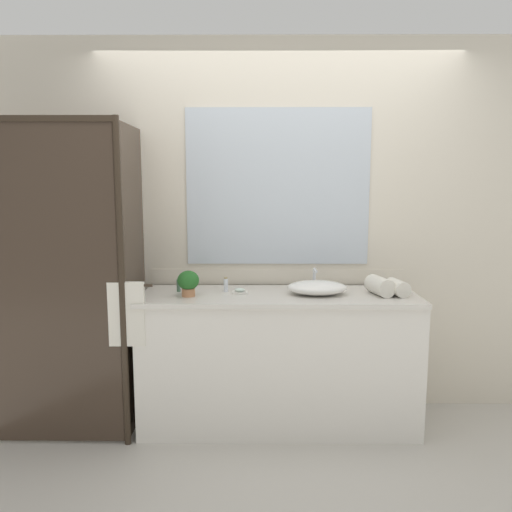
# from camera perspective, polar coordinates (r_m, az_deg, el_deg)

# --- Properties ---
(ground_plane) EXTENTS (8.00, 8.00, 0.00)m
(ground_plane) POSITION_cam_1_polar(r_m,az_deg,el_deg) (3.57, 2.54, -18.58)
(ground_plane) COLOR #B7B2A8
(wall_back_with_mirror) EXTENTS (4.40, 0.06, 2.60)m
(wall_back_with_mirror) POSITION_cam_1_polar(r_m,az_deg,el_deg) (3.54, 2.47, 3.31)
(wall_back_with_mirror) COLOR beige
(wall_back_with_mirror) RESTS_ON ground_plane
(vanity_cabinet) EXTENTS (1.80, 0.58, 0.90)m
(vanity_cabinet) POSITION_cam_1_polar(r_m,az_deg,el_deg) (3.40, 2.58, -11.72)
(vanity_cabinet) COLOR silver
(vanity_cabinet) RESTS_ON ground_plane
(shower_enclosure) EXTENTS (1.20, 0.59, 2.00)m
(shower_enclosure) POSITION_cam_1_polar(r_m,az_deg,el_deg) (3.26, -20.15, -2.79)
(shower_enclosure) COLOR #2D2319
(shower_enclosure) RESTS_ON ground_plane
(sink_basin) EXTENTS (0.39, 0.27, 0.09)m
(sink_basin) POSITION_cam_1_polar(r_m,az_deg,el_deg) (3.27, 6.99, -3.61)
(sink_basin) COLOR white
(sink_basin) RESTS_ON vanity_cabinet
(faucet) EXTENTS (0.17, 0.13, 0.15)m
(faucet) POSITION_cam_1_polar(r_m,az_deg,el_deg) (3.42, 6.68, -3.00)
(faucet) COLOR silver
(faucet) RESTS_ON vanity_cabinet
(potted_plant) EXTENTS (0.14, 0.14, 0.17)m
(potted_plant) POSITION_cam_1_polar(r_m,az_deg,el_deg) (3.21, -7.75, -2.95)
(potted_plant) COLOR #B77A51
(potted_plant) RESTS_ON vanity_cabinet
(soap_dish) EXTENTS (0.10, 0.07, 0.04)m
(soap_dish) POSITION_cam_1_polar(r_m,az_deg,el_deg) (3.27, -1.87, -4.07)
(soap_dish) COLOR silver
(soap_dish) RESTS_ON vanity_cabinet
(amenity_bottle_conditioner) EXTENTS (0.03, 0.03, 0.09)m
(amenity_bottle_conditioner) POSITION_cam_1_polar(r_m,az_deg,el_deg) (3.36, -8.85, -3.29)
(amenity_bottle_conditioner) COLOR #4C7056
(amenity_bottle_conditioner) RESTS_ON vanity_cabinet
(amenity_bottle_shampoo) EXTENTS (0.03, 0.03, 0.10)m
(amenity_bottle_shampoo) POSITION_cam_1_polar(r_m,az_deg,el_deg) (3.33, -3.47, -3.29)
(amenity_bottle_shampoo) COLOR silver
(amenity_bottle_shampoo) RESTS_ON vanity_cabinet
(rolled_towel_near_edge) EXTENTS (0.14, 0.20, 0.10)m
(rolled_towel_near_edge) POSITION_cam_1_polar(r_m,az_deg,el_deg) (3.34, 15.85, -3.49)
(rolled_towel_near_edge) COLOR silver
(rolled_towel_near_edge) RESTS_ON vanity_cabinet
(rolled_towel_middle) EXTENTS (0.16, 0.23, 0.12)m
(rolled_towel_middle) POSITION_cam_1_polar(r_m,az_deg,el_deg) (3.32, 13.96, -3.34)
(rolled_towel_middle) COLOR silver
(rolled_towel_middle) RESTS_ON vanity_cabinet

